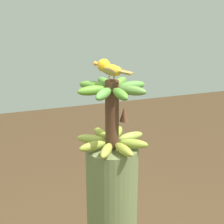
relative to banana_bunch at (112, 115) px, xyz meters
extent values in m
cylinder|color=#4C2D1E|center=(0.00, 0.00, 0.00)|extent=(0.06, 0.06, 0.29)
ellipsoid|color=#9AA139|center=(-0.08, 0.05, -0.12)|extent=(0.12, 0.09, 0.04)
ellipsoid|color=#979D37|center=(-0.09, -0.02, -0.12)|extent=(0.13, 0.06, 0.04)
ellipsoid|color=olive|center=(-0.05, -0.08, -0.12)|extent=(0.09, 0.12, 0.04)
ellipsoid|color=#97A63F|center=(0.02, -0.09, -0.12)|extent=(0.06, 0.13, 0.04)
ellipsoid|color=olive|center=(0.08, -0.05, -0.12)|extent=(0.12, 0.09, 0.04)
ellipsoid|color=olive|center=(0.09, 0.02, -0.12)|extent=(0.13, 0.06, 0.04)
ellipsoid|color=#98A740|center=(0.05, 0.08, -0.12)|extent=(0.09, 0.12, 0.04)
ellipsoid|color=olive|center=(-0.02, 0.09, -0.12)|extent=(0.06, 0.13, 0.04)
ellipsoid|color=#4F852A|center=(-0.08, -0.01, 0.11)|extent=(0.12, 0.05, 0.04)
ellipsoid|color=#587F36|center=(-0.05, -0.06, 0.11)|extent=(0.11, 0.12, 0.04)
ellipsoid|color=#4D8732|center=(0.01, -0.08, 0.11)|extent=(0.05, 0.12, 0.04)
ellipsoid|color=#55812A|center=(0.06, -0.05, 0.11)|extent=(0.12, 0.11, 0.04)
ellipsoid|color=#508332|center=(0.08, 0.01, 0.11)|extent=(0.12, 0.05, 0.04)
ellipsoid|color=#4F8229|center=(0.05, 0.06, 0.11)|extent=(0.11, 0.12, 0.04)
ellipsoid|color=#598B28|center=(-0.01, 0.08, 0.11)|extent=(0.05, 0.12, 0.04)
ellipsoid|color=#538C39|center=(-0.06, 0.05, 0.11)|extent=(0.12, 0.11, 0.04)
cone|color=brown|center=(-0.01, -0.05, 0.00)|extent=(0.04, 0.04, 0.06)
cylinder|color=#C68933|center=(0.01, -0.01, 0.15)|extent=(0.01, 0.01, 0.02)
cylinder|color=#C68933|center=(0.00, 0.01, 0.15)|extent=(0.01, 0.01, 0.02)
ellipsoid|color=orange|center=(0.00, 0.00, 0.19)|extent=(0.10, 0.09, 0.04)
ellipsoid|color=olive|center=(0.01, -0.02, 0.19)|extent=(0.06, 0.04, 0.03)
ellipsoid|color=olive|center=(-0.01, 0.02, 0.19)|extent=(0.06, 0.04, 0.03)
cube|color=olive|center=(-0.06, -0.04, 0.19)|extent=(0.06, 0.05, 0.01)
sphere|color=gold|center=(0.04, 0.02, 0.20)|extent=(0.05, 0.05, 0.05)
sphere|color=black|center=(0.03, 0.04, 0.20)|extent=(0.01, 0.01, 0.01)
cone|color=orange|center=(0.07, 0.04, 0.20)|extent=(0.03, 0.03, 0.02)
camera|label=1|loc=(-1.43, 0.45, 0.58)|focal=64.21mm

